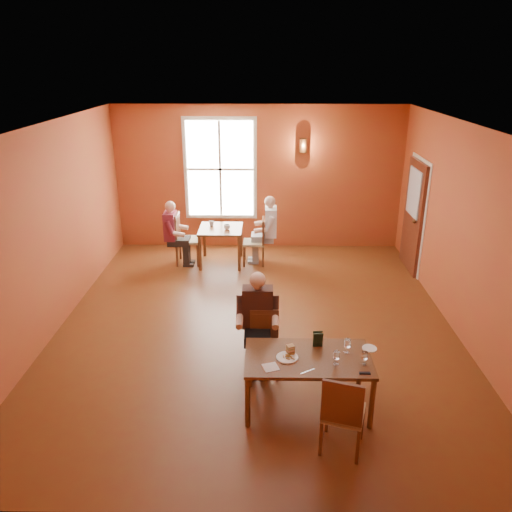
{
  "coord_description": "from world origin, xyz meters",
  "views": [
    {
      "loc": [
        0.12,
        -6.82,
        3.82
      ],
      "look_at": [
        0.0,
        0.2,
        1.05
      ],
      "focal_mm": 35.0,
      "sensor_mm": 36.0,
      "label": 1
    }
  ],
  "objects_px": {
    "main_table": "(307,382)",
    "chair_diner_maroon": "(188,239)",
    "chair_empty": "(344,411)",
    "chair_diner_white": "(254,241)",
    "second_table": "(221,246)",
    "diner_maroon": "(186,233)",
    "chair_diner_main": "(264,345)",
    "diner_main": "(264,331)",
    "diner_white": "(255,232)"
  },
  "relations": [
    {
      "from": "main_table",
      "to": "chair_diner_maroon",
      "type": "distance_m",
      "value": 4.86
    },
    {
      "from": "chair_empty",
      "to": "chair_diner_white",
      "type": "bearing_deg",
      "value": 118.18
    },
    {
      "from": "second_table",
      "to": "chair_diner_maroon",
      "type": "relative_size",
      "value": 0.81
    },
    {
      "from": "second_table",
      "to": "diner_maroon",
      "type": "relative_size",
      "value": 0.66
    },
    {
      "from": "chair_diner_maroon",
      "to": "chair_diner_white",
      "type": "bearing_deg",
      "value": 90.0
    },
    {
      "from": "chair_empty",
      "to": "second_table",
      "type": "bearing_deg",
      "value": 125.0
    },
    {
      "from": "chair_diner_main",
      "to": "diner_main",
      "type": "bearing_deg",
      "value": 90.0
    },
    {
      "from": "chair_diner_main",
      "to": "chair_diner_maroon",
      "type": "height_order",
      "value": "chair_diner_maroon"
    },
    {
      "from": "chair_empty",
      "to": "second_table",
      "type": "height_order",
      "value": "chair_empty"
    },
    {
      "from": "diner_main",
      "to": "diner_white",
      "type": "bearing_deg",
      "value": -87.22
    },
    {
      "from": "diner_main",
      "to": "diner_white",
      "type": "height_order",
      "value": "diner_white"
    },
    {
      "from": "chair_empty",
      "to": "diner_maroon",
      "type": "bearing_deg",
      "value": 131.6
    },
    {
      "from": "diner_white",
      "to": "second_table",
      "type": "bearing_deg",
      "value": 90.0
    },
    {
      "from": "chair_empty",
      "to": "chair_diner_maroon",
      "type": "distance_m",
      "value": 5.6
    },
    {
      "from": "main_table",
      "to": "chair_diner_main",
      "type": "bearing_deg",
      "value": 127.57
    },
    {
      "from": "chair_diner_white",
      "to": "main_table",
      "type": "bearing_deg",
      "value": -170.82
    },
    {
      "from": "main_table",
      "to": "chair_diner_maroon",
      "type": "bearing_deg",
      "value": 114.48
    },
    {
      "from": "diner_maroon",
      "to": "chair_diner_maroon",
      "type": "bearing_deg",
      "value": 90.0
    },
    {
      "from": "diner_main",
      "to": "chair_empty",
      "type": "relative_size",
      "value": 1.37
    },
    {
      "from": "second_table",
      "to": "main_table",
      "type": "bearing_deg",
      "value": -72.86
    },
    {
      "from": "chair_empty",
      "to": "diner_maroon",
      "type": "xyz_separation_m",
      "value": [
        -2.36,
        5.09,
        0.16
      ]
    },
    {
      "from": "chair_diner_maroon",
      "to": "diner_maroon",
      "type": "relative_size",
      "value": 0.82
    },
    {
      "from": "chair_diner_main",
      "to": "diner_maroon",
      "type": "height_order",
      "value": "diner_maroon"
    },
    {
      "from": "diner_main",
      "to": "chair_diner_maroon",
      "type": "relative_size",
      "value": 1.25
    },
    {
      "from": "main_table",
      "to": "diner_main",
      "type": "height_order",
      "value": "diner_main"
    },
    {
      "from": "chair_empty",
      "to": "diner_white",
      "type": "xyz_separation_m",
      "value": [
        -1.0,
        5.09,
        0.19
      ]
    },
    {
      "from": "chair_diner_white",
      "to": "chair_diner_main",
      "type": "bearing_deg",
      "value": -176.74
    },
    {
      "from": "chair_empty",
      "to": "main_table",
      "type": "bearing_deg",
      "value": 132.07
    },
    {
      "from": "main_table",
      "to": "chair_diner_main",
      "type": "relative_size",
      "value": 1.71
    },
    {
      "from": "chair_diner_main",
      "to": "chair_diner_maroon",
      "type": "bearing_deg",
      "value": -68.13
    },
    {
      "from": "main_table",
      "to": "chair_empty",
      "type": "height_order",
      "value": "chair_empty"
    },
    {
      "from": "diner_white",
      "to": "chair_diner_maroon",
      "type": "bearing_deg",
      "value": 90.0
    },
    {
      "from": "chair_empty",
      "to": "chair_diner_white",
      "type": "height_order",
      "value": "same"
    },
    {
      "from": "chair_diner_main",
      "to": "diner_white",
      "type": "xyz_separation_m",
      "value": [
        -0.18,
        3.77,
        0.24
      ]
    },
    {
      "from": "chair_diner_maroon",
      "to": "second_table",
      "type": "bearing_deg",
      "value": 90.0
    },
    {
      "from": "chair_diner_main",
      "to": "diner_maroon",
      "type": "xyz_separation_m",
      "value": [
        -1.54,
        3.77,
        0.21
      ]
    },
    {
      "from": "diner_maroon",
      "to": "second_table",
      "type": "bearing_deg",
      "value": 90.0
    },
    {
      "from": "chair_diner_maroon",
      "to": "diner_main",
      "type": "bearing_deg",
      "value": 21.71
    },
    {
      "from": "main_table",
      "to": "diner_main",
      "type": "distance_m",
      "value": 0.85
    },
    {
      "from": "main_table",
      "to": "chair_diner_maroon",
      "type": "relative_size",
      "value": 1.4
    },
    {
      "from": "second_table",
      "to": "diner_white",
      "type": "height_order",
      "value": "diner_white"
    },
    {
      "from": "chair_diner_white",
      "to": "diner_maroon",
      "type": "relative_size",
      "value": 0.74
    },
    {
      "from": "chair_empty",
      "to": "second_table",
      "type": "relative_size",
      "value": 1.12
    },
    {
      "from": "chair_diner_main",
      "to": "chair_empty",
      "type": "height_order",
      "value": "chair_empty"
    },
    {
      "from": "second_table",
      "to": "chair_diner_white",
      "type": "distance_m",
      "value": 0.66
    },
    {
      "from": "second_table",
      "to": "diner_maroon",
      "type": "height_order",
      "value": "diner_maroon"
    },
    {
      "from": "chair_diner_maroon",
      "to": "diner_maroon",
      "type": "xyz_separation_m",
      "value": [
        -0.03,
        0.0,
        0.12
      ]
    },
    {
      "from": "chair_diner_white",
      "to": "diner_maroon",
      "type": "bearing_deg",
      "value": 90.0
    },
    {
      "from": "chair_diner_main",
      "to": "second_table",
      "type": "bearing_deg",
      "value": -77.09
    },
    {
      "from": "diner_main",
      "to": "second_table",
      "type": "bearing_deg",
      "value": -77.19
    }
  ]
}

